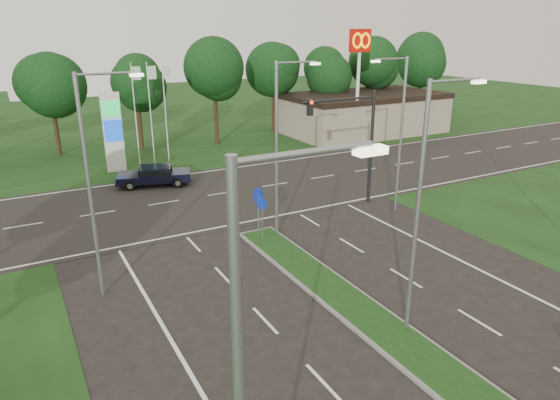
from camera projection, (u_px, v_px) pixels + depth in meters
verge_far at (113, 122)px, 58.54m from camera, size 160.00×50.00×0.02m
cross_road at (208, 196)px, 32.87m from camera, size 160.00×12.00×0.02m
median_kerb at (430, 365)px, 16.30m from camera, size 2.00×26.00×0.12m
commercial_building at (364, 113)px, 52.18m from camera, size 16.00×9.00×4.00m
streetlight_median_near at (423, 198)px, 16.77m from camera, size 2.53×0.22×9.00m
streetlight_median_far at (280, 142)px, 25.05m from camera, size 2.53×0.22×9.00m
streetlight_left_far at (93, 177)px, 19.15m from camera, size 2.53×0.22×9.00m
streetlight_right_far at (399, 127)px, 28.60m from camera, size 2.53×0.22×9.00m
traffic_signal at (355, 131)px, 29.66m from camera, size 5.10×0.42×7.00m
median_signs at (260, 205)px, 26.02m from camera, size 1.16×1.76×2.38m
gas_pylon at (116, 130)px, 37.59m from camera, size 5.80×1.26×8.00m
mcdonalds_sign at (359, 57)px, 45.06m from camera, size 2.20×0.47×10.40m
treeline_far at (140, 72)px, 43.88m from camera, size 6.00×6.00×9.90m
navy_sedan at (154, 175)px, 34.83m from camera, size 5.35×3.37×1.37m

